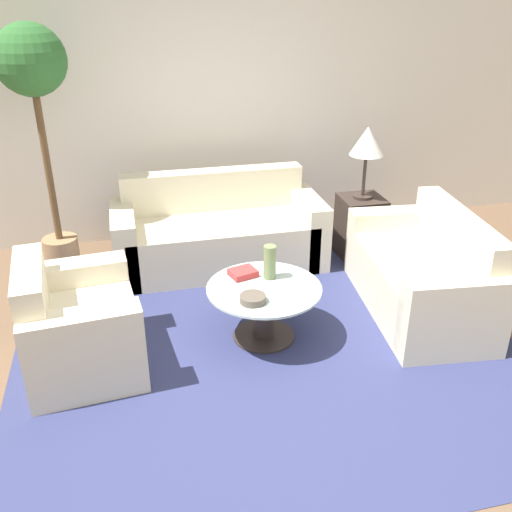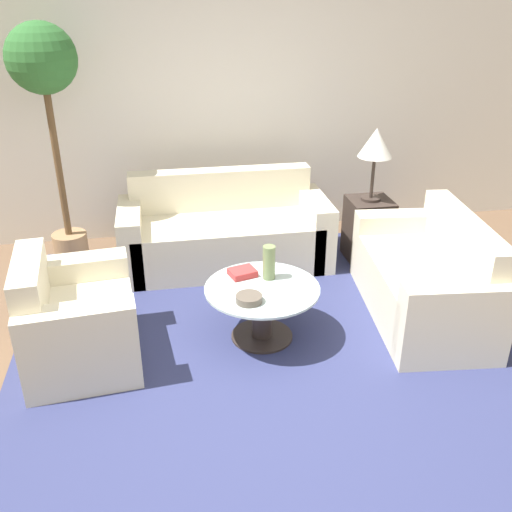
{
  "view_description": "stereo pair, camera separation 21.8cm",
  "coord_description": "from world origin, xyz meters",
  "views": [
    {
      "loc": [
        -0.79,
        -2.69,
        2.39
      ],
      "look_at": [
        0.09,
        1.0,
        0.55
      ],
      "focal_mm": 40.0,
      "sensor_mm": 36.0,
      "label": 1
    },
    {
      "loc": [
        -0.57,
        -2.73,
        2.39
      ],
      "look_at": [
        0.09,
        1.0,
        0.55
      ],
      "focal_mm": 40.0,
      "sensor_mm": 36.0,
      "label": 2
    }
  ],
  "objects": [
    {
      "name": "ground_plane",
      "position": [
        0.0,
        0.0,
        0.0
      ],
      "size": [
        14.0,
        14.0,
        0.0
      ],
      "primitive_type": "plane",
      "color": "brown"
    },
    {
      "name": "table_lamp",
      "position": [
        1.31,
        1.9,
        1.09
      ],
      "size": [
        0.3,
        0.3,
        0.66
      ],
      "color": "#332823",
      "rests_on": "side_table"
    },
    {
      "name": "sofa_main",
      "position": [
        -0.02,
        2.07,
        0.28
      ],
      "size": [
        1.88,
        0.79,
        0.82
      ],
      "color": "beige",
      "rests_on": "ground_plane"
    },
    {
      "name": "side_table",
      "position": [
        1.31,
        1.9,
        0.29
      ],
      "size": [
        0.39,
        0.39,
        0.59
      ],
      "color": "#332823",
      "rests_on": "ground_plane"
    },
    {
      "name": "book_stack",
      "position": [
        -0.02,
        0.95,
        0.45
      ],
      "size": [
        0.22,
        0.2,
        0.05
      ],
      "rotation": [
        0.0,
        0.0,
        0.28
      ],
      "color": "#BC3333",
      "rests_on": "coffee_table"
    },
    {
      "name": "armchair",
      "position": [
        -1.23,
        0.72,
        0.29
      ],
      "size": [
        0.81,
        0.99,
        0.79
      ],
      "rotation": [
        0.0,
        0.0,
        1.67
      ],
      "color": "beige",
      "rests_on": "ground_plane"
    },
    {
      "name": "loveseat",
      "position": [
        1.43,
        0.85,
        0.28
      ],
      "size": [
        0.89,
        1.55,
        0.81
      ],
      "rotation": [
        0.0,
        0.0,
        -1.67
      ],
      "color": "beige",
      "rests_on": "ground_plane"
    },
    {
      "name": "potted_plant",
      "position": [
        -1.43,
        2.3,
        1.59
      ],
      "size": [
        0.57,
        0.57,
        2.11
      ],
      "color": "#93704C",
      "rests_on": "ground_plane"
    },
    {
      "name": "coffee_table",
      "position": [
        0.09,
        0.75,
        0.27
      ],
      "size": [
        0.83,
        0.83,
        0.42
      ],
      "color": "#332823",
      "rests_on": "ground_plane"
    },
    {
      "name": "bowl",
      "position": [
        -0.03,
        0.57,
        0.45
      ],
      "size": [
        0.18,
        0.18,
        0.05
      ],
      "color": "brown",
      "rests_on": "coffee_table"
    },
    {
      "name": "rug",
      "position": [
        0.09,
        0.75,
        0.0
      ],
      "size": [
        3.55,
        3.49,
        0.01
      ],
      "color": "navy",
      "rests_on": "ground_plane"
    },
    {
      "name": "vase",
      "position": [
        0.17,
        0.88,
        0.55
      ],
      "size": [
        0.09,
        0.09,
        0.26
      ],
      "color": "#6B7A4C",
      "rests_on": "coffee_table"
    },
    {
      "name": "wall_back",
      "position": [
        0.0,
        2.85,
        1.3
      ],
      "size": [
        10.0,
        0.06,
        2.6
      ],
      "color": "white",
      "rests_on": "ground_plane"
    }
  ]
}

